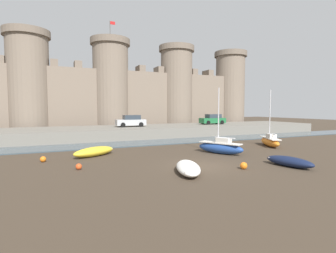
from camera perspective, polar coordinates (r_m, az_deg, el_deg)
ground_plane at (r=18.44m, az=7.15°, el=-8.56°), size 160.00×160.00×0.00m
water_channel at (r=29.87m, az=-5.61°, el=-3.61°), size 80.00×4.50×0.10m
quay_road at (r=36.70m, az=-9.20°, el=-1.19°), size 61.35×10.00×1.42m
castle at (r=45.70m, az=-12.31°, el=7.62°), size 55.90×6.55×18.49m
sailboat_midflat_centre at (r=29.54m, az=21.32°, el=-2.96°), size 2.83×4.37×5.92m
rowboat_foreground_left at (r=19.92m, az=24.90°, el=-6.90°), size 1.65×3.54×0.69m
sailboat_near_channel_left at (r=23.54m, az=11.35°, el=-4.39°), size 2.90×4.35×5.79m
rowboat_foreground_right at (r=16.43m, az=4.40°, el=-8.89°), size 2.73×4.16×0.64m
rowboat_foreground_centre at (r=22.80m, az=-15.74°, el=-5.22°), size 4.09×3.16×0.77m
mooring_buoy_near_channel at (r=21.68m, az=-25.55°, el=-6.44°), size 0.43×0.43×0.43m
mooring_buoy_off_centre at (r=18.07m, az=16.15°, el=-8.19°), size 0.47×0.47×0.47m
mooring_buoy_near_shore at (r=18.22m, az=-18.86°, el=-8.25°), size 0.40×0.40×0.40m
car_quay_centre_east at (r=42.90m, az=9.70°, el=1.54°), size 4.15×1.97×1.62m
car_quay_east at (r=36.99m, az=-8.08°, el=1.17°), size 4.15×1.97×1.62m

